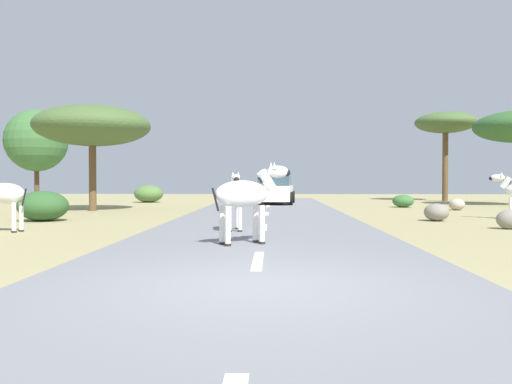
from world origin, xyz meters
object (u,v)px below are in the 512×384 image
at_px(zebra_0, 234,196).
at_px(zebra_2, 247,195).
at_px(bush_1, 149,194).
at_px(rock_4, 510,219).
at_px(tree_4, 446,124).
at_px(rock_0, 436,212).
at_px(bush_0, 403,201).
at_px(bush_2, 43,206).
at_px(zebra_3, 2,194).
at_px(tree_5, 36,141).
at_px(rock_3, 457,204).
at_px(tree_1, 92,126).
at_px(car_0, 275,189).

distance_m(zebra_0, zebra_2, 2.81).
xyz_separation_m(bush_1, rock_4, (13.89, -17.11, -0.25)).
height_order(tree_4, rock_0, tree_4).
height_order(bush_0, rock_4, bush_0).
bearing_deg(bush_0, bush_2, -146.42).
xyz_separation_m(zebra_0, bush_2, (-6.52, 3.71, -0.45)).
xyz_separation_m(zebra_0, rock_4, (7.43, 1.25, -0.67)).
bearing_deg(rock_4, zebra_3, -174.94).
relative_size(tree_4, bush_1, 3.28).
xyz_separation_m(zebra_3, tree_5, (-8.13, 20.26, 2.89)).
relative_size(zebra_2, rock_3, 2.36).
xyz_separation_m(zebra_0, tree_1, (-6.85, 9.53, 2.74)).
xyz_separation_m(rock_0, rock_4, (1.10, -2.87, -0.02)).
distance_m(rock_3, rock_4, 9.40).
distance_m(tree_1, bush_1, 9.39).
height_order(zebra_2, tree_4, tree_4).
bearing_deg(rock_3, rock_4, -100.57).
distance_m(zebra_0, bush_0, 14.91).
bearing_deg(rock_3, zebra_2, -123.26).
distance_m(tree_4, bush_0, 10.41).
relative_size(tree_5, rock_4, 8.29).
distance_m(car_0, rock_4, 15.65).
bearing_deg(bush_0, zebra_3, -136.11).
xyz_separation_m(tree_1, bush_0, (14.23, 3.41, -3.37)).
relative_size(zebra_3, bush_2, 1.04).
height_order(zebra_0, tree_4, tree_4).
bearing_deg(zebra_0, rock_4, -179.11).
height_order(zebra_0, car_0, car_0).
bearing_deg(bush_0, bush_1, 158.59).
xyz_separation_m(tree_4, bush_2, (-18.51, -17.33, -4.44)).
bearing_deg(tree_4, zebra_3, -130.63).
bearing_deg(zebra_0, bush_2, -38.36).
height_order(bush_2, rock_4, bush_2).
bearing_deg(rock_3, rock_0, -113.91).
distance_m(zebra_0, bush_2, 7.51).
bearing_deg(bush_0, rock_4, -89.76).
distance_m(tree_5, rock_3, 25.54).
relative_size(rock_0, rock_4, 1.21).
height_order(zebra_3, tree_5, tree_5).
bearing_deg(bush_1, bush_2, -90.21).
height_order(bush_1, rock_3, bush_1).
distance_m(bush_2, rock_0, 12.85).
xyz_separation_m(zebra_2, tree_1, (-7.31, 12.30, 2.64)).
relative_size(tree_1, rock_3, 7.12).
relative_size(zebra_0, zebra_2, 0.95).
bearing_deg(bush_1, tree_4, 8.24).
bearing_deg(tree_4, car_0, -153.25).
bearing_deg(bush_2, tree_5, 114.65).
relative_size(tree_1, tree_4, 0.88).
xyz_separation_m(bush_1, rock_3, (15.61, -7.87, -0.26)).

